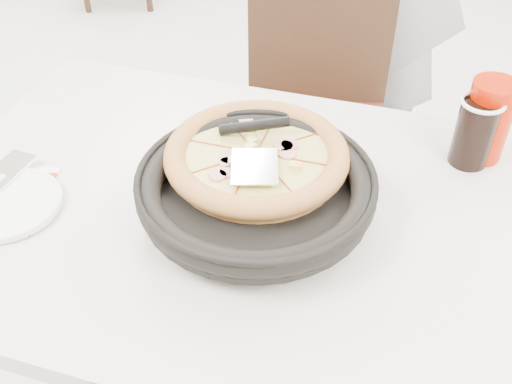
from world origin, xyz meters
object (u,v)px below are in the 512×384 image
(pizza_pan, at_px, (256,196))
(pizza, at_px, (257,162))
(side_plate, at_px, (7,204))
(chair_far, at_px, (318,132))
(cola_glass, at_px, (474,134))
(main_table, at_px, (251,334))
(red_cup, at_px, (487,120))

(pizza_pan, bearing_deg, pizza, 106.23)
(pizza, height_order, side_plate, pizza)
(chair_far, bearing_deg, cola_glass, 117.74)
(pizza, xyz_separation_m, side_plate, (-0.41, -0.18, -0.05))
(chair_far, height_order, pizza, chair_far)
(main_table, xyz_separation_m, pizza_pan, (0.02, -0.02, 0.42))
(main_table, bearing_deg, chair_far, 90.38)
(cola_glass, height_order, red_cup, red_cup)
(cola_glass, bearing_deg, red_cup, 57.71)
(pizza_pan, distance_m, red_cup, 0.48)
(chair_far, height_order, side_plate, chair_far)
(chair_far, bearing_deg, red_cup, 121.52)
(pizza_pan, xyz_separation_m, red_cup, (0.37, 0.30, 0.04))
(main_table, relative_size, red_cup, 7.50)
(red_cup, bearing_deg, pizza_pan, -141.06)
(main_table, xyz_separation_m, side_plate, (-0.41, -0.13, 0.38))
(pizza, bearing_deg, pizza_pan, -73.77)
(chair_far, bearing_deg, side_plate, 48.41)
(chair_far, relative_size, pizza_pan, 2.41)
(main_table, distance_m, chair_far, 0.67)
(pizza_pan, distance_m, cola_glass, 0.44)
(red_cup, bearing_deg, side_plate, -152.49)
(pizza, xyz_separation_m, cola_glass, (0.37, 0.20, 0.00))
(main_table, xyz_separation_m, cola_glass, (0.37, 0.25, 0.44))
(pizza, height_order, red_cup, red_cup)
(cola_glass, bearing_deg, pizza, -151.65)
(side_plate, distance_m, cola_glass, 0.87)
(cola_glass, bearing_deg, side_plate, -153.72)
(main_table, height_order, cola_glass, cola_glass)
(main_table, height_order, side_plate, side_plate)
(main_table, distance_m, side_plate, 0.58)
(pizza, distance_m, side_plate, 0.45)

